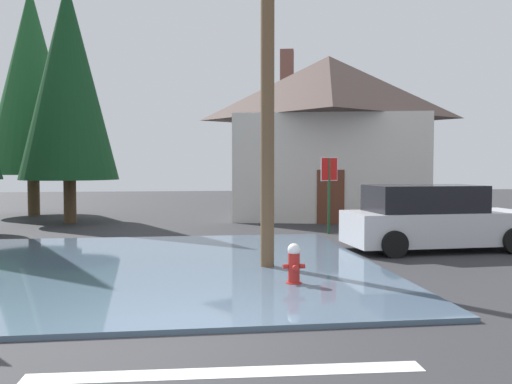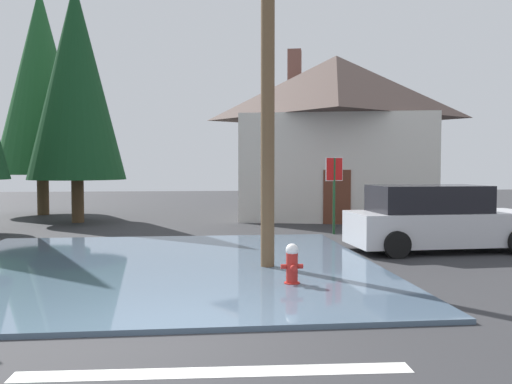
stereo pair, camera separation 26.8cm
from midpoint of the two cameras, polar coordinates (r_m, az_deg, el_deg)
The scene contains 10 objects.
ground_plane at distance 7.13m, azimuth -7.90°, elevation -15.17°, with size 80.00×80.00×0.10m, color #2D2D30.
flood_puddle at distance 11.67m, azimuth -9.64°, elevation -7.66°, with size 9.16×9.21×0.08m, color #4C6075.
lane_stop_bar at distance 5.93m, azimuth -3.01°, elevation -18.34°, with size 4.13×0.30×0.01m, color silver.
fire_hydrant at distance 9.66m, azimuth 4.59°, elevation -7.74°, with size 0.39×0.34×0.78m.
utility_pole at distance 11.42m, azimuth 1.94°, elevation 16.22°, with size 1.60×0.28×9.24m.
stop_sign_far at distance 17.19m, azimuth 8.63°, elevation 1.33°, with size 0.64×0.40×2.41m.
house at distance 23.54m, azimuth 8.67°, elevation 6.11°, with size 9.38×8.82×7.34m.
parked_car at distance 14.45m, azimuth 18.96°, elevation -2.77°, with size 4.68×2.17×1.66m.
pine_tree_tall_left at distance 21.84m, azimuth -18.01°, elevation 11.02°, with size 3.63×3.63×9.07m.
pine_tree_short_left at distance 25.79m, azimuth -21.33°, elevation 10.77°, with size 3.96×3.96×9.90m.
Camera 2 is at (0.35, -6.79, 2.14)m, focal length 38.18 mm.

